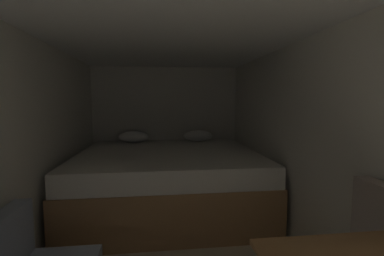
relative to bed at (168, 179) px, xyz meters
The scene contains 5 objects.
wall_back 1.24m from the bed, 90.00° to the left, with size 2.51×0.05×1.99m, color silver.
wall_left 1.89m from the bed, 133.41° to the right, with size 0.05×4.72×1.99m, color silver.
wall_right 1.89m from the bed, 46.59° to the right, with size 0.05×4.72×1.99m, color silver.
ceiling_slab 2.08m from the bed, 90.00° to the right, with size 2.51×4.72×0.05m, color white.
bed is the anchor object (origin of this frame).
Camera 1 is at (-0.11, -0.33, 1.42)m, focal length 24.96 mm.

